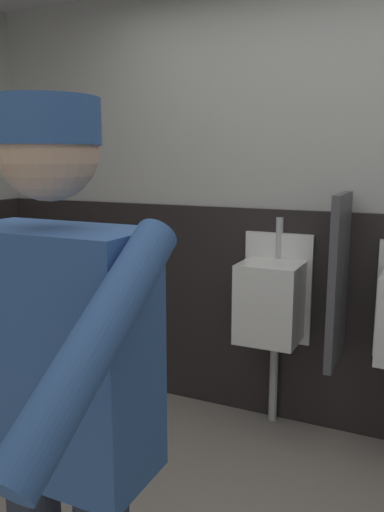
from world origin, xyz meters
name	(u,v)px	position (x,y,z in m)	size (l,w,h in m)	color
wall_back	(311,209)	(0.00, 1.57, 1.28)	(4.92, 0.12, 2.57)	#B2B2AD
wainscot_band_back	(303,320)	(0.00, 1.49, 0.64)	(4.32, 0.03, 1.28)	black
urinal_left	(272,300)	(-0.15, 1.35, 0.78)	(0.40, 0.34, 1.24)	white
privacy_divider_panel	(338,280)	(0.22, 1.28, 0.95)	(0.04, 0.40, 0.90)	#4C4C51
person	(58,389)	(-0.15, -0.48, 1.01)	(0.69, 0.60, 1.71)	#2D3342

